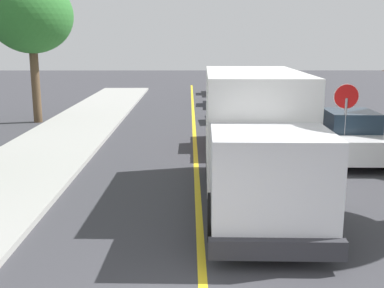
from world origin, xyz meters
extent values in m
cube|color=gold|center=(0.00, 10.00, 0.00)|extent=(0.16, 56.00, 0.01)
cube|color=silver|center=(1.44, 7.12, 1.90)|extent=(2.55, 5.07, 2.60)
cube|color=silver|center=(1.34, 3.62, 1.45)|extent=(2.34, 2.07, 1.70)
cube|color=#1E2D3D|center=(1.31, 2.72, 1.82)|extent=(2.04, 0.14, 0.75)
cube|color=#2D2D33|center=(1.30, 2.54, 0.42)|extent=(2.40, 0.27, 0.36)
cylinder|color=black|center=(2.39, 3.79, 0.50)|extent=(0.33, 1.01, 1.00)
cylinder|color=black|center=(0.29, 3.85, 0.50)|extent=(0.33, 1.01, 1.00)
cylinder|color=black|center=(2.52, 8.34, 0.50)|extent=(0.33, 1.01, 1.00)
cylinder|color=black|center=(0.42, 8.40, 0.50)|extent=(0.33, 1.01, 1.00)
cube|color=maroon|center=(1.61, 12.42, 0.65)|extent=(1.82, 4.41, 0.76)
cube|color=#1E2D3D|center=(1.61, 12.57, 1.35)|extent=(1.59, 1.81, 0.64)
cylinder|color=black|center=(2.39, 11.01, 0.32)|extent=(0.22, 0.64, 0.64)
cylinder|color=black|center=(0.81, 11.02, 0.32)|extent=(0.22, 0.64, 0.64)
cylinder|color=black|center=(2.40, 13.83, 0.32)|extent=(0.22, 0.64, 0.64)
cylinder|color=black|center=(0.82, 13.84, 0.32)|extent=(0.22, 0.64, 0.64)
cube|color=#4C564C|center=(2.49, 18.13, 0.65)|extent=(2.00, 4.48, 0.76)
cube|color=#1E2D3D|center=(2.48, 18.28, 1.35)|extent=(1.66, 1.87, 0.64)
cylinder|color=black|center=(3.34, 16.76, 0.32)|extent=(0.25, 0.65, 0.64)
cylinder|color=black|center=(1.77, 16.69, 0.32)|extent=(0.25, 0.65, 0.64)
cylinder|color=black|center=(3.22, 19.58, 0.32)|extent=(0.25, 0.65, 0.64)
cylinder|color=black|center=(1.64, 19.51, 0.32)|extent=(0.25, 0.65, 0.64)
cube|color=#2D4793|center=(2.42, 24.60, 0.65)|extent=(1.93, 4.45, 0.76)
cube|color=#1E2D3D|center=(2.43, 24.75, 1.35)|extent=(1.64, 1.85, 0.64)
cylinder|color=black|center=(3.17, 23.17, 0.32)|extent=(0.24, 0.65, 0.64)
cylinder|color=black|center=(1.59, 23.22, 0.32)|extent=(0.24, 0.65, 0.64)
cylinder|color=black|center=(3.25, 25.99, 0.32)|extent=(0.24, 0.65, 0.64)
cylinder|color=black|center=(1.68, 26.03, 0.32)|extent=(0.24, 0.65, 0.64)
cube|color=silver|center=(2.51, 30.88, 0.65)|extent=(1.81, 4.40, 0.76)
cube|color=#1E2D3D|center=(2.51, 31.03, 1.35)|extent=(1.59, 1.80, 0.64)
cylinder|color=black|center=(3.30, 29.47, 0.32)|extent=(0.22, 0.64, 0.64)
cylinder|color=black|center=(1.72, 29.47, 0.32)|extent=(0.22, 0.64, 0.64)
cylinder|color=black|center=(3.30, 32.29, 0.32)|extent=(0.22, 0.64, 0.64)
cylinder|color=black|center=(1.72, 32.29, 0.32)|extent=(0.22, 0.64, 0.64)
cube|color=silver|center=(5.20, 10.65, 0.65)|extent=(1.94, 4.46, 0.76)
cube|color=#1E2D3D|center=(5.20, 10.50, 1.35)|extent=(1.64, 1.85, 0.64)
cylinder|color=black|center=(4.46, 12.08, 0.32)|extent=(0.24, 0.65, 0.64)
cylinder|color=black|center=(6.04, 12.03, 0.32)|extent=(0.24, 0.65, 0.64)
cylinder|color=black|center=(4.36, 9.27, 0.32)|extent=(0.24, 0.65, 0.64)
cylinder|color=gray|center=(4.73, 9.65, 1.10)|extent=(0.08, 0.08, 2.20)
cylinder|color=red|center=(4.73, 9.68, 2.25)|extent=(0.76, 0.03, 0.76)
cylinder|color=white|center=(4.73, 9.70, 2.25)|extent=(0.80, 0.02, 0.80)
cylinder|color=brown|center=(-7.76, 18.15, 1.73)|extent=(0.41, 0.41, 3.46)
ellipsoid|color=#2D702D|center=(-7.76, 18.15, 5.16)|extent=(3.99, 3.99, 3.59)
camera|label=1|loc=(-0.22, -5.04, 3.96)|focal=44.00mm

